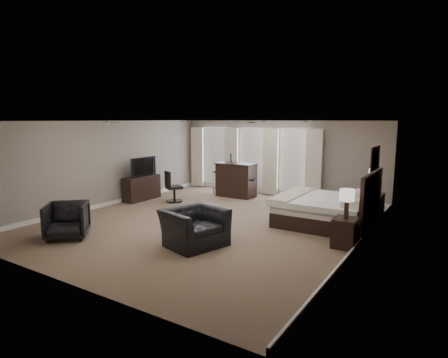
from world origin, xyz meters
The scene contains 16 objects.
room centered at (0.00, 0.00, 1.30)m, with size 7.60×8.60×2.64m.
window_bay centered at (-1.00, 4.11, 1.20)m, with size 5.25×0.20×2.30m.
bed centered at (2.58, 1.41, 0.71)m, with size 2.24×2.13×1.42m, color silver.
nightstand_near centered at (3.47, -0.04, 0.31)m, with size 0.46×0.56×0.61m, color black.
nightstand_far centered at (3.47, 2.86, 0.33)m, with size 0.49×0.60×0.65m, color black.
lamp_near centered at (3.47, -0.04, 0.92)m, with size 0.30×0.30×0.62m, color beige.
lamp_far centered at (3.47, 2.86, 0.99)m, with size 0.33×0.33×0.67m, color beige.
wall_art centered at (3.70, 1.41, 1.75)m, with size 0.04×0.96×0.56m, color slate.
dresser centered at (-3.45, 1.08, 0.40)m, with size 0.44×1.36×0.79m, color black.
tv centered at (-3.45, 1.08, 0.86)m, with size 1.10×0.63×0.14m, color black.
armchair_near centered at (0.75, -1.64, 0.53)m, with size 1.21×0.79×1.06m, color black.
armchair_far centered at (-1.95, -2.77, 0.44)m, with size 0.86×0.81×0.89m, color black.
bar_counter centered at (-1.08, 3.20, 0.59)m, with size 1.35×0.70×1.18m, color black.
bar_stool_left centered at (-1.86, 3.28, 0.42)m, with size 0.40×0.40×0.84m, color black.
bar_stool_right centered at (-0.46, 3.13, 0.34)m, with size 0.32×0.32×0.68m, color black.
desk_chair centered at (-2.33, 1.40, 0.51)m, with size 0.51×0.51×1.01m, color black.
Camera 1 is at (5.35, -7.74, 2.64)m, focal length 30.00 mm.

